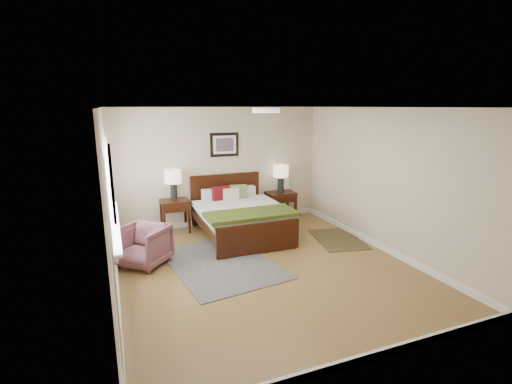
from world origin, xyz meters
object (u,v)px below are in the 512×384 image
Objects in this scene: bed at (240,212)px; rug_persian at (221,263)px; nightstand_left at (175,206)px; nightstand_right at (281,203)px; lamp_right at (281,174)px; armchair at (143,246)px; lamp_left at (173,179)px.

rug_persian is (-0.72, -1.13, -0.49)m from bed.
rug_persian is at bearing -77.36° from nightstand_left.
lamp_right reaches higher than nightstand_right.
bed is 3.18× the size of nightstand_right.
nightstand_left is 2.38m from nightstand_right.
bed is 1.55m from lamp_right.
rug_persian is (-1.96, -1.88, -1.04)m from lamp_right.
armchair is 0.33× the size of rug_persian.
nightstand_right is 3.47m from armchair.
nightstand_left is 0.55m from lamp_left.
nightstand_left reaches higher than armchair.
lamp_right is at bearing 0.00° from lamp_left.
lamp_left is 0.85× the size of armchair.
bed is at bearing -33.38° from lamp_left.
nightstand_left is at bearing 94.73° from rug_persian.
lamp_right is at bearing 0.53° from nightstand_left.
bed is 3.27× the size of lamp_right.
lamp_left is 0.28× the size of rug_persian.
nightstand_left is 1.06× the size of nightstand_right.
nightstand_left is at bearing -179.47° from lamp_right.
nightstand_left is 1.66m from armchair.
lamp_right reaches higher than rug_persian.
bed is 1.43m from rug_persian.
lamp_right is (0.00, 0.01, 0.67)m from nightstand_right.
lamp_left is at bearing 180.00° from lamp_right.
lamp_left is (0.00, 0.02, 0.55)m from nightstand_left.
nightstand_right is 0.67m from lamp_right.
armchair is 1.28m from rug_persian.
lamp_right is at bearing 90.00° from nightstand_right.
lamp_right is (2.38, 0.00, -0.04)m from lamp_left.
rug_persian is (-1.96, -1.86, -0.37)m from nightstand_right.
lamp_right is 0.85× the size of armchair.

